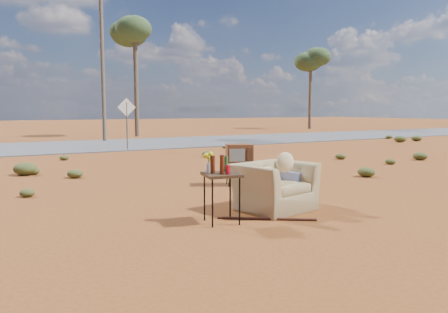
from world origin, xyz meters
TOP-DOWN VIEW (x-y plane):
  - ground at (0.00, 0.00)m, footprint 140.00×140.00m
  - highway at (0.00, 15.00)m, footprint 140.00×7.00m
  - armchair at (0.34, 0.06)m, footprint 1.55×1.18m
  - tv_unit at (1.03, 2.38)m, footprint 0.71×0.66m
  - side_table at (-0.99, -0.25)m, footprint 0.62×0.62m
  - rusty_bar at (-0.28, -0.50)m, footprint 1.28×0.93m
  - road_sign at (1.50, 12.00)m, footprint 0.78×0.06m
  - eucalyptus_center at (5.00, 21.00)m, footprint 3.20×3.20m
  - eucalyptus_right at (22.00, 24.00)m, footprint 3.20×3.20m
  - utility_pole_center at (2.00, 17.50)m, footprint 1.40×0.20m
  - scrub_patch at (-0.82, 4.41)m, footprint 17.49×8.07m

SIDE VIEW (x-z plane):
  - ground at x=0.00m, z-range 0.00..0.00m
  - highway at x=0.00m, z-range 0.00..0.04m
  - rusty_bar at x=-0.28m, z-range 0.00..0.04m
  - scrub_patch at x=-0.82m, z-range -0.03..0.30m
  - armchair at x=0.34m, z-range -0.04..1.04m
  - tv_unit at x=1.03m, z-range 0.23..1.16m
  - side_table at x=-0.99m, z-range 0.25..1.31m
  - road_sign at x=1.50m, z-range 0.41..2.60m
  - utility_pole_center at x=2.00m, z-range 0.15..8.15m
  - eucalyptus_right at x=22.00m, z-range 2.39..9.49m
  - eucalyptus_center at x=5.00m, z-range 2.63..10.23m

